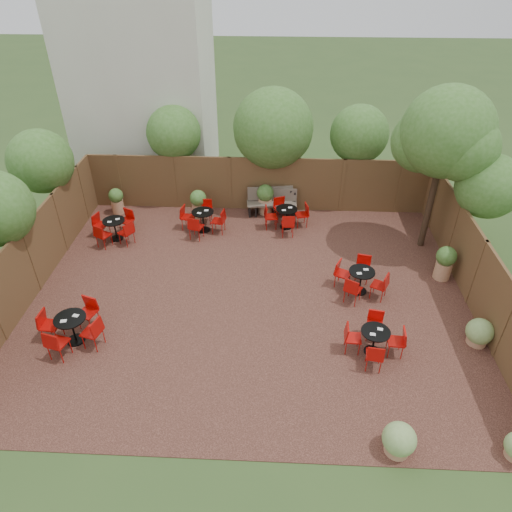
{
  "coord_description": "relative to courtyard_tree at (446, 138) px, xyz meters",
  "views": [
    {
      "loc": [
        0.65,
        -10.11,
        8.36
      ],
      "look_at": [
        0.15,
        0.5,
        1.0
      ],
      "focal_mm": 32.76,
      "sensor_mm": 36.0,
      "label": 1
    }
  ],
  "objects": [
    {
      "name": "courtyard_tree",
      "position": [
        0.0,
        0.0,
        0.0
      ],
      "size": [
        2.76,
        2.66,
        5.07
      ],
      "rotation": [
        0.0,
        0.0,
        -0.3
      ],
      "color": "black",
      "rests_on": "courtyard_paving"
    },
    {
      "name": "overhang_foliage",
      "position": [
        -7.11,
        0.23,
        -0.95
      ],
      "size": [
        15.36,
        10.63,
        2.77
      ],
      "color": "#36621F",
      "rests_on": "ground"
    },
    {
      "name": "park_bench_right",
      "position": [
        -4.75,
        1.82,
        -3.13
      ],
      "size": [
        1.51,
        0.49,
        0.93
      ],
      "rotation": [
        0.0,
        0.0,
        -0.0
      ],
      "color": "brown",
      "rests_on": "courtyard_paving"
    },
    {
      "name": "fence_back",
      "position": [
        -5.39,
        2.19,
        -2.63
      ],
      "size": [
        12.0,
        0.08,
        2.0
      ],
      "primitive_type": "cube",
      "color": "brown",
      "rests_on": "ground"
    },
    {
      "name": "courtyard_paving",
      "position": [
        -5.39,
        -2.81,
        -3.62
      ],
      "size": [
        12.0,
        10.0,
        0.02
      ],
      "primitive_type": "cube",
      "color": "#341B15",
      "rests_on": "ground"
    },
    {
      "name": "fence_right",
      "position": [
        0.61,
        -2.81,
        -2.63
      ],
      "size": [
        0.08,
        10.0,
        2.0
      ],
      "primitive_type": "cube",
      "color": "brown",
      "rests_on": "ground"
    },
    {
      "name": "ground",
      "position": [
        -5.39,
        -2.81,
        -3.63
      ],
      "size": [
        80.0,
        80.0,
        0.0
      ],
      "primitive_type": "plane",
      "color": "#354F23",
      "rests_on": "ground"
    },
    {
      "name": "planters",
      "position": [
        -5.32,
        0.78,
        -3.05
      ],
      "size": [
        11.14,
        4.22,
        1.09
      ],
      "color": "#AC7956",
      "rests_on": "courtyard_paving"
    },
    {
      "name": "fence_left",
      "position": [
        -11.39,
        -2.81,
        -2.63
      ],
      "size": [
        0.08,
        10.0,
        2.0
      ],
      "primitive_type": "cube",
      "color": "brown",
      "rests_on": "ground"
    },
    {
      "name": "park_bench_left",
      "position": [
        -4.94,
        1.82,
        -3.09
      ],
      "size": [
        1.67,
        0.72,
        1.0
      ],
      "rotation": [
        0.0,
        0.0,
        0.12
      ],
      "color": "brown",
      "rests_on": "courtyard_paving"
    },
    {
      "name": "bistro_tables",
      "position": [
        -6.14,
        -1.79,
        -3.19
      ],
      "size": [
        9.13,
        7.25,
        0.87
      ],
      "color": "black",
      "rests_on": "courtyard_paving"
    },
    {
      "name": "low_shrubs",
      "position": [
        -0.76,
        -6.28,
        -3.28
      ],
      "size": [
        3.21,
        3.71,
        0.71
      ],
      "color": "#AC7956",
      "rests_on": "courtyard_paving"
    },
    {
      "name": "neighbour_building",
      "position": [
        -9.89,
        5.19,
        0.37
      ],
      "size": [
        5.0,
        4.0,
        8.0
      ],
      "primitive_type": "cube",
      "color": "beige",
      "rests_on": "ground"
    }
  ]
}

